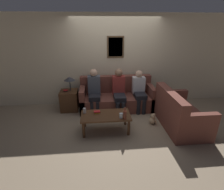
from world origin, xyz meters
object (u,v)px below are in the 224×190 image
teddy_bear (153,119)px  couch_main (117,98)px  drinking_glass (121,116)px  person_left (94,90)px  person_right (139,90)px  couch_side (179,115)px  wine_bottle (125,115)px  coffee_table (106,117)px  person_middle (119,90)px

teddy_bear → couch_main: bearing=128.2°
couch_main → drinking_glass: couch_main is taller
person_left → person_right: person_left is taller
drinking_glass → person_left: (-0.57, 1.23, 0.16)m
couch_main → person_left: (-0.64, -0.13, 0.32)m
couch_main → couch_side: (1.35, -1.16, 0.00)m
wine_bottle → person_right: bearing=64.2°
couch_side → drinking_glass: (-1.42, -0.20, 0.16)m
coffee_table → wine_bottle: 0.48m
person_middle → person_right: bearing=3.6°
couch_main → teddy_bear: 1.28m
wine_bottle → drinking_glass: bearing=142.8°
teddy_bear → drinking_glass: bearing=-156.5°
coffee_table → person_right: 1.47m
couch_side → person_middle: size_ratio=1.22×
couch_side → wine_bottle: bearing=100.8°
person_left → teddy_bear: (1.42, -0.86, -0.51)m
coffee_table → couch_main: bearing=71.8°
couch_main → wine_bottle: couch_main is taller
coffee_table → person_left: bearing=103.3°
coffee_table → person_right: size_ratio=0.99×
drinking_glass → person_middle: bearing=84.9°
couch_main → couch_side: same height
couch_side → teddy_bear: couch_side is taller
person_middle → person_right: person_middle is taller
coffee_table → person_left: (-0.25, 1.05, 0.27)m
wine_bottle → person_right: 1.41m
drinking_glass → person_left: 1.36m
couch_side → person_right: bearing=36.0°
couch_main → teddy_bear: bearing=-51.8°
person_middle → person_right: size_ratio=1.06×
couch_side → person_middle: (-1.31, 0.97, 0.32)m
drinking_glass → person_middle: size_ratio=0.09×
teddy_bear → wine_bottle: bearing=-151.4°
couch_side → coffee_table: couch_side is taller
coffee_table → person_right: (1.01, 1.04, 0.24)m
person_right → teddy_bear: bearing=-79.2°
drinking_glass → teddy_bear: 0.99m
coffee_table → wine_bottle: (0.40, -0.23, 0.16)m
couch_side → drinking_glass: size_ratio=13.34×
person_right → couch_main: bearing=166.6°
couch_main → person_right: 0.70m
coffee_table → person_right: person_right is taller
drinking_glass → person_left: bearing=115.1°
couch_side → drinking_glass: 1.44m
couch_side → person_right: 1.28m
couch_main → person_middle: bearing=-77.9°
drinking_glass → teddy_bear: (0.85, 0.37, -0.35)m
coffee_table → teddy_bear: bearing=9.5°
coffee_table → couch_side: bearing=1.0°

